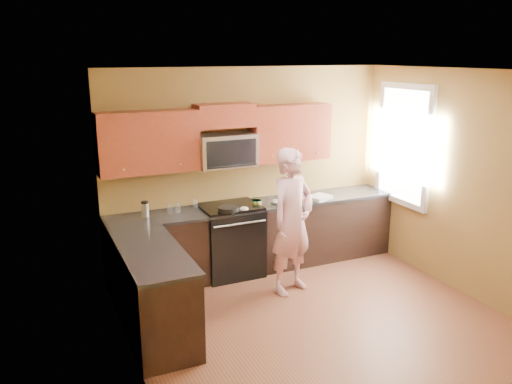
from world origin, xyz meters
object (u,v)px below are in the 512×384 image
stove (231,240)px  travel_mug (146,217)px  microwave (226,166)px  woman (292,222)px  frying_pan (228,211)px  butter_tub (257,205)px

stove → travel_mug: (-1.09, 0.05, 0.45)m
microwave → woman: size_ratio=0.42×
frying_pan → travel_mug: 1.02m
woman → butter_tub: (-0.13, 0.73, 0.02)m
frying_pan → travel_mug: travel_mug is taller
woman → frying_pan: 0.83m
woman → microwave: bearing=98.7°
woman → travel_mug: bearing=132.4°
frying_pan → microwave: bearing=80.5°
butter_tub → travel_mug: size_ratio=0.65×
microwave → frying_pan: microwave is taller
microwave → butter_tub: 0.66m
woman → butter_tub: size_ratio=14.01×
microwave → woman: bearing=-61.6°
frying_pan → butter_tub: 0.50m
stove → woman: size_ratio=0.53×
microwave → butter_tub: bearing=-26.0°
stove → travel_mug: size_ratio=4.79×
microwave → woman: (0.49, -0.91, -0.55)m
woman → stove: bearing=102.4°
butter_tub → woman: bearing=-79.7°
stove → woman: bearing=-57.9°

